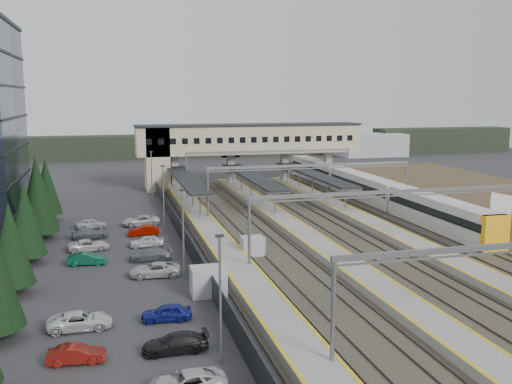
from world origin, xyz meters
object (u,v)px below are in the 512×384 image
object	(u,v)px
billboard	(509,209)
relay_cabin_near	(208,281)
footbridge	(234,143)
train	(365,188)
relay_cabin_far	(252,247)

from	to	relation	value
billboard	relay_cabin_near	bearing A→B (deg)	-162.42
footbridge	train	world-z (taller)	footbridge
relay_cabin_near	relay_cabin_far	bearing A→B (deg)	58.14
relay_cabin_near	train	distance (m)	46.83
train	billboard	xyz separation A→B (m)	(7.35, -23.38, 0.87)
relay_cabin_near	footbridge	distance (m)	57.06
footbridge	train	xyz separation A→B (m)	(16.30, -19.41, -5.79)
relay_cabin_far	billboard	distance (m)	31.84
footbridge	relay_cabin_far	bearing A→B (deg)	-100.23
relay_cabin_far	footbridge	bearing A→B (deg)	79.77
footbridge	relay_cabin_near	bearing A→B (deg)	-104.66
footbridge	billboard	distance (m)	49.13
billboard	train	bearing A→B (deg)	107.44
footbridge	billboard	bearing A→B (deg)	-61.07
relay_cabin_far	train	xyz separation A→B (m)	(24.37, 25.33, 1.11)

